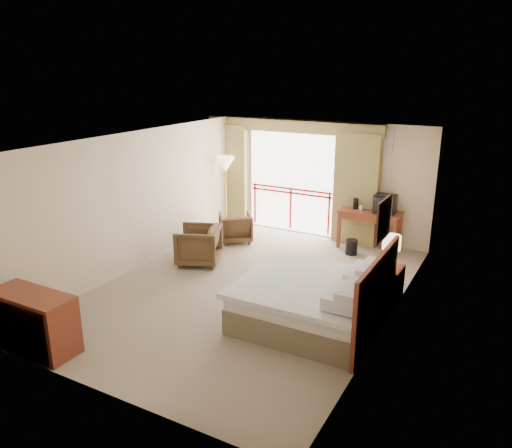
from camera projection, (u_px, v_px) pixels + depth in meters
The scene contains 29 objects.
floor at pixel (250, 289), 9.06m from camera, with size 7.00×7.00×0.00m, color gray.
ceiling at pixel (249, 140), 8.25m from camera, with size 7.00×7.00×0.00m, color white.
wall_back at pixel (323, 180), 11.58m from camera, with size 5.00×5.00×0.00m, color beige.
wall_front at pixel (100, 295), 5.73m from camera, with size 5.00×5.00×0.00m, color beige.
wall_left at pixel (139, 200), 9.80m from camera, with size 7.00×7.00×0.00m, color beige.
wall_right at pixel (394, 241), 7.51m from camera, with size 7.00×7.00×0.00m, color beige.
balcony_door at pixel (291, 183), 11.98m from camera, with size 2.40×2.40×0.00m, color white.
balcony_railing at pixel (291, 198), 12.08m from camera, with size 2.09×0.03×1.02m.
curtain_left at pixel (230, 175), 12.61m from camera, with size 1.00×0.26×2.50m, color olive.
curtain_right at pixel (356, 189), 11.10m from camera, with size 1.00×0.26×2.50m, color olive.
valance at pixel (291, 126), 11.49m from camera, with size 4.40×0.22×0.28m, color olive.
hvac_vent at pixel (382, 141), 10.66m from camera, with size 0.50×0.04×0.50m, color silver.
bed at pixel (314, 301), 7.76m from camera, with size 2.13×2.06×0.97m.
headboard at pixel (377, 298), 7.24m from camera, with size 0.06×2.10×1.30m, color maroon.
framed_art at pixel (384, 219), 6.87m from camera, with size 0.04×0.72×0.60m.
nightstand at pixel (387, 284), 8.49m from camera, with size 0.44×0.53×0.64m, color maroon.
table_lamp at pixel (392, 243), 8.31m from camera, with size 0.30×0.30×0.53m.
phone at pixel (384, 267), 8.28m from camera, with size 0.18×0.14×0.08m, color black.
desk at pixel (371, 219), 10.95m from camera, with size 1.32×0.64×0.86m.
tv at pixel (385, 204), 10.64m from camera, with size 0.44×0.35×0.40m.
coffee_maker at pixel (355, 204), 10.96m from camera, with size 0.11×0.11×0.24m, color black.
cup at pixel (361, 208), 10.87m from camera, with size 0.08×0.08×0.11m, color white.
wastebasket at pixel (351, 247), 10.70m from camera, with size 0.26×0.26×0.32m, color black.
armchair_far at pixel (236, 241), 11.56m from camera, with size 0.71×0.73×0.66m, color #452F1C.
armchair_near at pixel (199, 263), 10.26m from camera, with size 0.83×0.86×0.78m, color #452F1C.
side_table at pixel (208, 235), 10.84m from camera, with size 0.47×0.47×0.51m.
book at pixel (207, 228), 10.79m from camera, with size 0.18×0.24×0.02m, color white.
floor_lamp at pixel (225, 167), 11.94m from camera, with size 0.46×0.46×1.81m.
dresser at pixel (34, 322), 7.02m from camera, with size 1.29×0.55×0.86m.
Camera 1 is at (4.08, -7.21, 3.86)m, focal length 35.00 mm.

